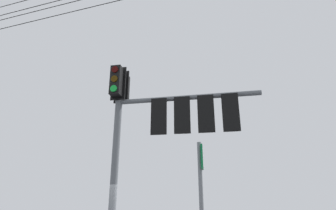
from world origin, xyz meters
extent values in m
cylinder|color=slate|center=(0.43, -0.76, 2.77)|extent=(0.20, 0.20, 5.53)
cylinder|color=slate|center=(-1.58, -0.81, 4.83)|extent=(4.03, 0.24, 0.14)
cube|color=black|center=(0.44, -1.06, 5.38)|extent=(0.31, 0.31, 0.90)
cube|color=black|center=(0.43, -0.89, 5.38)|extent=(0.44, 0.05, 1.04)
cylinder|color=#360503|center=(0.44, -1.23, 5.68)|extent=(0.20, 0.03, 0.20)
cylinder|color=#3C2703|center=(0.44, -1.23, 5.38)|extent=(0.20, 0.03, 0.20)
cylinder|color=green|center=(0.44, -1.23, 5.08)|extent=(0.20, 0.03, 0.20)
cube|color=black|center=(0.42, -0.46, 5.38)|extent=(0.31, 0.31, 0.90)
cube|color=black|center=(0.43, -0.63, 5.38)|extent=(0.44, 0.05, 1.04)
cylinder|color=#360503|center=(0.42, -0.30, 5.68)|extent=(0.20, 0.03, 0.20)
cylinder|color=#3C2703|center=(0.42, -0.30, 5.38)|extent=(0.20, 0.03, 0.20)
cylinder|color=green|center=(0.42, -0.30, 5.08)|extent=(0.20, 0.03, 0.20)
cube|color=black|center=(-0.82, -0.79, 4.28)|extent=(0.32, 0.32, 0.90)
cube|color=black|center=(-0.82, -0.62, 4.28)|extent=(0.44, 0.06, 1.04)
cylinder|color=#360503|center=(-0.81, -0.96, 4.58)|extent=(0.20, 0.04, 0.20)
cylinder|color=#3C2703|center=(-0.81, -0.96, 4.28)|extent=(0.20, 0.04, 0.20)
cylinder|color=green|center=(-0.81, -0.96, 3.98)|extent=(0.20, 0.04, 0.20)
cube|color=black|center=(-1.46, -0.81, 4.28)|extent=(0.32, 0.32, 0.90)
cube|color=black|center=(-1.47, -0.64, 4.28)|extent=(0.44, 0.07, 1.04)
cylinder|color=#360503|center=(-1.45, -0.97, 4.58)|extent=(0.20, 0.04, 0.20)
cylinder|color=#3C2703|center=(-1.45, -0.97, 4.28)|extent=(0.20, 0.04, 0.20)
cylinder|color=green|center=(-1.45, -0.97, 3.98)|extent=(0.20, 0.04, 0.20)
cube|color=black|center=(-2.11, -0.82, 4.28)|extent=(0.31, 0.31, 0.90)
cube|color=black|center=(-2.11, -0.65, 4.28)|extent=(0.44, 0.05, 1.04)
cylinder|color=#360503|center=(-2.10, -0.99, 4.58)|extent=(0.20, 0.03, 0.20)
cylinder|color=#3C2703|center=(-2.10, -0.99, 4.28)|extent=(0.20, 0.03, 0.20)
cylinder|color=green|center=(-2.10, -0.99, 3.98)|extent=(0.20, 0.03, 0.20)
cube|color=black|center=(-2.75, -0.84, 4.28)|extent=(0.30, 0.30, 0.90)
cube|color=black|center=(-2.75, -0.67, 4.28)|extent=(0.44, 0.04, 1.04)
cylinder|color=#360503|center=(-2.75, -1.00, 4.58)|extent=(0.20, 0.03, 0.20)
cylinder|color=#3C2703|center=(-2.75, -1.00, 4.28)|extent=(0.20, 0.03, 0.20)
cylinder|color=green|center=(-2.75, -1.00, 3.98)|extent=(0.20, 0.03, 0.20)
cube|color=#0C7238|center=(-2.17, 1.71, 2.78)|extent=(0.05, 0.27, 0.40)
cube|color=white|center=(-2.19, 1.71, 2.78)|extent=(0.02, 0.21, 0.34)
cylinder|color=black|center=(1.61, -0.85, 8.56)|extent=(26.00, 2.00, 0.63)
camera|label=1|loc=(-2.59, 6.25, 2.11)|focal=28.98mm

